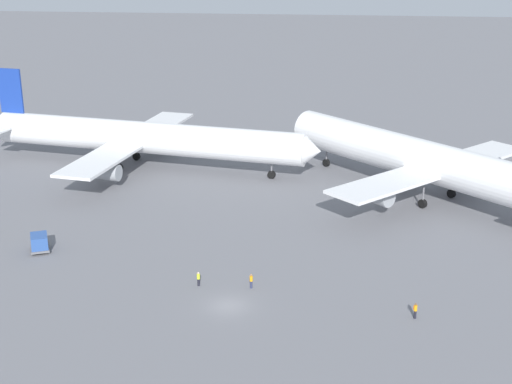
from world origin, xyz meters
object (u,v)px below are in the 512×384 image
Objects in this scene: gse_container_dolly_flat at (39,242)px; ground_crew_wing_walker_right at (415,310)px; pushback_tug at (278,145)px; ground_crew_ramp_agent_by_cones at (251,281)px; airliner_at_gate_left at (144,138)px; ground_crew_marshaller_foreground at (198,279)px; airliner_being_pushed at (423,161)px.

gse_container_dolly_flat is 2.18× the size of ground_crew_wing_walker_right.
pushback_tug is 62.59m from ground_crew_wing_walker_right.
pushback_tug is at bearing 91.78° from ground_crew_ramp_agent_by_cones.
gse_container_dolly_flat is at bearing 165.21° from ground_crew_wing_walker_right.
airliner_at_gate_left is at bearing 83.42° from gse_container_dolly_flat.
gse_container_dolly_flat is 2.20× the size of ground_crew_ramp_agent_by_cones.
ground_crew_wing_walker_right is 23.97m from ground_crew_marshaller_foreground.
airliner_being_pushed is at bearing 56.46° from ground_crew_ramp_agent_by_cones.
pushback_tug is (-23.33, 22.10, -4.49)m from airliner_being_pushed.
gse_container_dolly_flat is 22.59m from ground_crew_marshaller_foreground.
ground_crew_marshaller_foreground is (17.34, -42.65, -4.25)m from airliner_at_gate_left.
gse_container_dolly_flat reaches higher than ground_crew_marshaller_foreground.
ground_crew_ramp_agent_by_cones is at bearing 0.77° from ground_crew_marshaller_foreground.
airliner_at_gate_left is 1.36× the size of airliner_being_pushed.
gse_container_dolly_flat is at bearing -96.58° from airliner_at_gate_left.
ground_crew_ramp_agent_by_cones reaches higher than ground_crew_marshaller_foreground.
ground_crew_wing_walker_right reaches higher than ground_crew_ramp_agent_by_cones.
airliner_being_pushed is 11.47× the size of gse_container_dolly_flat.
pushback_tug is 4.62× the size of ground_crew_wing_walker_right.
airliner_being_pushed reaches higher than ground_crew_wing_walker_right.
airliner_at_gate_left is at bearing 130.75° from ground_crew_wing_walker_right.
pushback_tug is at bearing 61.69° from gse_container_dolly_flat.
airliner_being_pushed is 26.26× the size of ground_crew_marshaller_foreground.
airliner_being_pushed is (44.91, -9.95, 0.64)m from airliner_at_gate_left.
pushback_tug is (21.58, 12.15, -3.85)m from airliner_at_gate_left.
ground_crew_ramp_agent_by_cones is (27.39, -7.04, -0.27)m from gse_container_dolly_flat.
ground_crew_ramp_agent_by_cones is at bearing -61.32° from airliner_at_gate_left.
ground_crew_wing_walker_right is at bearing -15.38° from ground_crew_ramp_agent_by_cones.
airliner_at_gate_left reaches higher than pushback_tug.
pushback_tug reaches higher than ground_crew_wing_walker_right.
ground_crew_marshaller_foreground is at bearing -94.43° from pushback_tug.
airliner_being_pushed reaches higher than pushback_tug.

